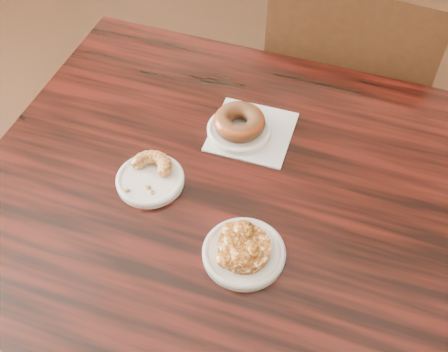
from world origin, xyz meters
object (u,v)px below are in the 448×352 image
at_px(cafe_table, 212,287).
at_px(chair_far, 353,79).
at_px(cruller_fragment, 149,174).
at_px(apple_fritter, 244,247).
at_px(glazed_donut, 239,122).

height_order(cafe_table, chair_far, chair_far).
bearing_deg(cafe_table, cruller_fragment, -178.74).
relative_size(chair_far, cruller_fragment, 8.79).
relative_size(cafe_table, chair_far, 1.10).
relative_size(cafe_table, apple_fritter, 7.10).
distance_m(cafe_table, glazed_donut, 0.45).
relative_size(apple_fritter, cruller_fragment, 1.36).
relative_size(glazed_donut, cruller_fragment, 1.12).
relative_size(glazed_donut, apple_fritter, 0.82).
height_order(chair_far, apple_fritter, chair_far).
bearing_deg(apple_fritter, chair_far, 86.45).
xyz_separation_m(glazed_donut, cruller_fragment, (-0.13, -0.20, -0.01)).
xyz_separation_m(chair_far, glazed_donut, (-0.17, -0.64, 0.34)).
bearing_deg(glazed_donut, cafe_table, -88.70).
distance_m(cafe_table, apple_fritter, 0.43).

